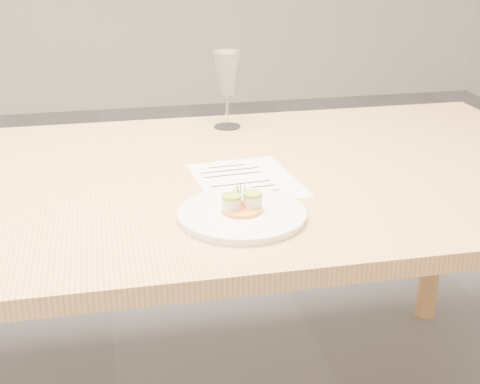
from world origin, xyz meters
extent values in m
cube|color=#E1A662|center=(0.00, 0.00, 0.73)|extent=(2.40, 1.00, 0.04)
cylinder|color=#E1A662|center=(1.10, 0.40, 0.35)|extent=(0.07, 0.07, 0.71)
cylinder|color=white|center=(0.28, -0.27, 0.76)|extent=(0.26, 0.26, 0.01)
cylinder|color=white|center=(0.28, -0.27, 0.76)|extent=(0.26, 0.26, 0.01)
cylinder|color=orange|center=(0.28, -0.27, 0.77)|extent=(0.08, 0.08, 0.01)
cylinder|color=beige|center=(0.26, -0.27, 0.79)|extent=(0.04, 0.04, 0.02)
cylinder|color=beige|center=(0.31, -0.27, 0.79)|extent=(0.04, 0.04, 0.02)
cylinder|color=#A0B933|center=(0.26, -0.27, 0.80)|extent=(0.04, 0.04, 0.01)
cylinder|color=#A0B933|center=(0.31, -0.27, 0.80)|extent=(0.04, 0.04, 0.01)
cylinder|color=#D4C771|center=(0.33, -0.31, 0.76)|extent=(0.04, 0.04, 0.00)
cube|color=white|center=(0.34, -0.06, 0.75)|extent=(0.25, 0.30, 0.00)
cube|color=black|center=(0.31, 0.04, 0.75)|extent=(0.09, 0.01, 0.00)
cube|color=black|center=(0.31, 0.01, 0.75)|extent=(0.14, 0.02, 0.00)
cube|color=black|center=(0.32, -0.02, 0.75)|extent=(0.14, 0.02, 0.00)
cube|color=black|center=(0.32, -0.08, 0.75)|extent=(0.14, 0.02, 0.00)
cube|color=black|center=(0.32, -0.11, 0.75)|extent=(0.14, 0.02, 0.00)
cube|color=black|center=(0.33, -0.14, 0.75)|extent=(0.14, 0.02, 0.00)
cylinder|color=white|center=(0.38, 0.37, 0.75)|extent=(0.08, 0.08, 0.00)
cylinder|color=white|center=(0.38, 0.37, 0.80)|extent=(0.01, 0.01, 0.09)
cone|color=white|center=(0.38, 0.37, 0.91)|extent=(0.09, 0.09, 0.12)
camera|label=1|loc=(0.03, -1.47, 1.31)|focal=50.00mm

